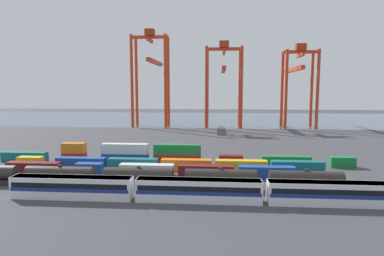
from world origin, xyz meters
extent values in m
plane|color=#424247|center=(0.00, 40.00, 0.00)|extent=(420.00, 420.00, 0.00)
cube|color=#475B6B|center=(0.00, 144.51, 0.00)|extent=(400.00, 110.00, 0.01)
cube|color=silver|center=(-11.12, -18.50, 1.95)|extent=(21.54, 3.10, 3.90)
cube|color=navy|center=(-11.12, -18.50, 1.85)|extent=(21.11, 3.14, 0.64)
cube|color=black|center=(-11.12, -18.50, 2.63)|extent=(20.67, 3.13, 0.90)
cube|color=slate|center=(-11.12, -18.50, 3.72)|extent=(21.32, 2.85, 0.36)
cube|color=silver|center=(11.32, -18.50, 1.95)|extent=(21.54, 3.10, 3.90)
cube|color=navy|center=(11.32, -18.50, 1.85)|extent=(21.11, 3.14, 0.64)
cube|color=black|center=(11.32, -18.50, 2.63)|extent=(20.67, 3.13, 0.90)
cube|color=slate|center=(11.32, -18.50, 3.72)|extent=(21.32, 2.85, 0.36)
cube|color=silver|center=(33.75, -18.50, 1.95)|extent=(21.54, 3.10, 3.90)
cube|color=navy|center=(33.75, -18.50, 1.85)|extent=(21.11, 3.14, 0.64)
cube|color=black|center=(33.75, -18.50, 2.63)|extent=(20.67, 3.13, 0.90)
cube|color=slate|center=(33.75, -18.50, 3.72)|extent=(21.32, 2.85, 0.36)
cube|color=#232326|center=(-16.99, -11.16, 0.55)|extent=(13.68, 2.50, 1.10)
cylinder|color=#2D2823|center=(-16.99, -11.16, 2.51)|extent=(13.68, 2.82, 2.82)
cylinder|color=#2D2823|center=(-16.99, -11.16, 4.10)|extent=(0.70, 0.70, 0.36)
cube|color=#232326|center=(-0.92, -11.16, 0.55)|extent=(13.68, 2.50, 1.10)
cylinder|color=#2D2823|center=(-0.92, -11.16, 2.51)|extent=(13.68, 2.82, 2.82)
cylinder|color=#2D2823|center=(-0.92, -11.16, 4.10)|extent=(0.70, 0.70, 0.36)
cube|color=#232326|center=(15.14, -11.16, 0.55)|extent=(13.68, 2.50, 1.10)
cylinder|color=#2D2823|center=(15.14, -11.16, 2.51)|extent=(13.68, 2.82, 2.82)
cylinder|color=#2D2823|center=(15.14, -11.16, 4.10)|extent=(0.70, 0.70, 0.36)
cube|color=#232326|center=(31.21, -11.16, 0.55)|extent=(13.68, 2.50, 1.10)
cylinder|color=#2D2823|center=(31.21, -11.16, 2.51)|extent=(13.68, 2.82, 2.82)
cylinder|color=#2D2823|center=(31.21, -11.16, 4.10)|extent=(0.70, 0.70, 0.36)
cube|color=maroon|center=(-27.73, -2.25, 1.30)|extent=(12.10, 2.44, 2.60)
cube|color=#1C4299|center=(-14.50, -2.25, 1.30)|extent=(6.04, 2.44, 2.60)
cube|color=silver|center=(-1.27, -2.25, 1.30)|extent=(12.10, 2.44, 2.60)
cube|color=maroon|center=(11.96, -2.25, 1.30)|extent=(12.10, 2.44, 2.60)
cube|color=#1C4299|center=(25.19, -2.25, 1.30)|extent=(12.10, 2.44, 2.60)
cube|color=gold|center=(-31.95, 3.62, 1.30)|extent=(6.04, 2.44, 2.60)
cube|color=#1C4299|center=(-18.93, 3.62, 1.30)|extent=(12.10, 2.44, 2.60)
cube|color=#146066|center=(-5.92, 3.62, 1.30)|extent=(12.10, 2.44, 2.60)
cube|color=orange|center=(7.09, 3.62, 1.30)|extent=(12.10, 2.44, 2.60)
cube|color=gold|center=(20.10, 3.62, 1.30)|extent=(12.10, 2.44, 2.60)
cube|color=#146066|center=(33.11, 3.62, 1.30)|extent=(12.10, 2.44, 2.60)
cube|color=#146066|center=(-37.02, 9.49, 1.30)|extent=(12.10, 2.44, 2.60)
cube|color=#AD211C|center=(-23.28, 9.49, 1.30)|extent=(6.04, 2.44, 2.60)
cube|color=orange|center=(-23.28, 9.49, 3.90)|extent=(6.04, 2.44, 2.60)
cube|color=#1C4299|center=(-9.55, 9.49, 1.30)|extent=(12.10, 2.44, 2.60)
cube|color=silver|center=(-9.55, 9.49, 3.90)|extent=(12.10, 2.44, 2.60)
cube|color=#AD211C|center=(4.19, 9.49, 1.30)|extent=(12.10, 2.44, 2.60)
cube|color=#197538|center=(4.19, 9.49, 3.90)|extent=(12.10, 2.44, 2.60)
cube|color=maroon|center=(17.92, 9.49, 1.30)|extent=(6.04, 2.44, 2.60)
cube|color=#197538|center=(31.66, 9.49, 1.30)|extent=(12.10, 2.44, 2.60)
cube|color=#197538|center=(45.39, 9.49, 1.30)|extent=(6.04, 2.44, 2.60)
cylinder|color=red|center=(-29.06, 91.74, 23.30)|extent=(1.50, 1.50, 46.60)
cylinder|color=red|center=(-11.91, 91.74, 23.30)|extent=(1.50, 1.50, 46.60)
cylinder|color=red|center=(-29.06, 101.25, 23.30)|extent=(1.50, 1.50, 46.60)
cylinder|color=red|center=(-11.91, 101.25, 23.30)|extent=(1.50, 1.50, 46.60)
cube|color=red|center=(-20.49, 96.49, 45.80)|extent=(18.75, 1.20, 1.60)
cube|color=red|center=(-20.49, 96.49, 44.20)|extent=(1.20, 11.11, 1.60)
cube|color=red|center=(-20.49, 109.70, 34.27)|extent=(2.00, 37.74, 2.00)
cube|color=#9F2C14|center=(-20.49, 96.49, 48.20)|extent=(4.80, 4.00, 3.20)
cylinder|color=red|center=(8.71, 90.68, 20.14)|extent=(1.50, 1.50, 40.27)
cylinder|color=red|center=(25.83, 90.68, 20.14)|extent=(1.50, 1.50, 40.27)
cylinder|color=red|center=(8.71, 102.31, 20.14)|extent=(1.50, 1.50, 40.27)
cylinder|color=red|center=(25.83, 102.31, 20.14)|extent=(1.50, 1.50, 40.27)
cube|color=red|center=(17.27, 96.49, 39.47)|extent=(18.72, 1.20, 1.60)
cube|color=red|center=(17.27, 96.49, 37.87)|extent=(1.20, 13.23, 1.60)
cube|color=red|center=(17.27, 109.39, 29.92)|extent=(2.00, 36.85, 2.00)
cube|color=#9F2C14|center=(17.27, 96.49, 41.87)|extent=(4.80, 4.00, 3.20)
cylinder|color=red|center=(47.54, 91.29, 19.26)|extent=(1.50, 1.50, 38.51)
cylinder|color=red|center=(62.53, 91.29, 19.26)|extent=(1.50, 1.50, 38.51)
cylinder|color=red|center=(47.54, 101.69, 19.26)|extent=(1.50, 1.50, 38.51)
cylinder|color=red|center=(62.53, 101.69, 19.26)|extent=(1.50, 1.50, 38.51)
cube|color=red|center=(55.03, 96.49, 37.71)|extent=(16.59, 1.20, 1.60)
cube|color=red|center=(55.03, 96.49, 36.11)|extent=(1.20, 12.00, 1.60)
cube|color=red|center=(55.03, 110.92, 29.93)|extent=(2.00, 41.22, 2.00)
cube|color=#9F2C14|center=(55.03, 96.49, 40.11)|extent=(4.80, 4.00, 3.20)
camera|label=1|loc=(14.54, -73.40, 19.18)|focal=30.84mm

